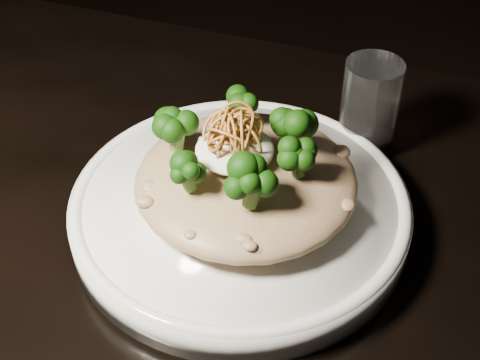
% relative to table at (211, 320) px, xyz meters
% --- Properties ---
extents(table, '(1.10, 0.80, 0.75)m').
position_rel_table_xyz_m(table, '(0.00, 0.00, 0.00)').
color(table, black).
rests_on(table, ground).
extents(plate, '(0.32, 0.32, 0.03)m').
position_rel_table_xyz_m(plate, '(0.01, 0.06, 0.10)').
color(plate, white).
rests_on(plate, table).
extents(risotto, '(0.20, 0.20, 0.04)m').
position_rel_table_xyz_m(risotto, '(0.01, 0.06, 0.14)').
color(risotto, brown).
rests_on(risotto, plate).
extents(broccoli, '(0.14, 0.14, 0.05)m').
position_rel_table_xyz_m(broccoli, '(0.00, 0.06, 0.19)').
color(broccoli, black).
rests_on(broccoli, risotto).
extents(cheese, '(0.07, 0.07, 0.02)m').
position_rel_table_xyz_m(cheese, '(0.00, 0.06, 0.17)').
color(cheese, silver).
rests_on(cheese, risotto).
extents(shallots, '(0.06, 0.06, 0.04)m').
position_rel_table_xyz_m(shallots, '(0.00, 0.06, 0.20)').
color(shallots, brown).
rests_on(shallots, cheese).
extents(drinking_glass, '(0.07, 0.07, 0.11)m').
position_rel_table_xyz_m(drinking_glass, '(0.10, 0.22, 0.14)').
color(drinking_glass, white).
rests_on(drinking_glass, table).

